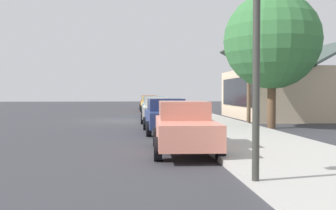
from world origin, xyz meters
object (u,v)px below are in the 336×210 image
(car_skyblue, at_px, (154,106))
(traffic_light_main, at_px, (202,6))
(car_cherry, at_px, (149,102))
(car_mustard, at_px, (151,104))
(fire_hydrant_red, at_px, (164,106))
(car_navy, at_px, (166,115))
(car_coral, at_px, (184,126))
(car_ivory, at_px, (157,109))
(utility_pole_wooden, at_px, (249,59))
(shade_tree, at_px, (272,41))

(car_skyblue, xyz_separation_m, traffic_light_main, (23.56, -0.23, 2.67))
(car_cherry, distance_m, traffic_light_main, 36.30)
(car_mustard, bearing_deg, fire_hydrant_red, 140.68)
(traffic_light_main, bearing_deg, car_navy, 179.00)
(car_cherry, relative_size, car_coral, 0.92)
(car_mustard, relative_size, car_ivory, 0.91)
(utility_pole_wooden, relative_size, fire_hydrant_red, 10.56)
(car_ivory, bearing_deg, car_skyblue, -178.73)
(car_cherry, distance_m, car_coral, 31.45)
(shade_tree, bearing_deg, fire_hydrant_red, -167.68)
(traffic_light_main, bearing_deg, car_cherry, 179.53)
(car_cherry, height_order, utility_pole_wooden, utility_pole_wooden)
(car_skyblue, height_order, car_ivory, same)
(car_coral, bearing_deg, car_cherry, -177.86)
(car_skyblue, bearing_deg, fire_hydrant_red, 172.46)
(shade_tree, bearing_deg, car_cherry, -166.77)
(car_cherry, distance_m, car_ivory, 18.82)
(car_ivory, relative_size, car_coral, 1.02)
(car_mustard, distance_m, utility_pole_wooden, 15.44)
(shade_tree, bearing_deg, car_skyblue, -153.08)
(shade_tree, bearing_deg, traffic_light_main, -25.30)
(car_ivory, bearing_deg, traffic_light_main, 2.02)
(utility_pole_wooden, distance_m, fire_hydrant_red, 16.85)
(car_navy, relative_size, car_coral, 0.98)
(car_coral, bearing_deg, traffic_light_main, -1.09)
(car_coral, relative_size, traffic_light_main, 0.92)
(fire_hydrant_red, bearing_deg, car_ivory, -6.13)
(traffic_light_main, bearing_deg, shade_tree, 154.70)
(car_coral, distance_m, utility_pole_wooden, 12.66)
(car_mustard, height_order, car_skyblue, same)
(utility_pole_wooden, bearing_deg, car_ivory, -106.05)
(car_cherry, relative_size, traffic_light_main, 0.85)
(car_skyblue, distance_m, fire_hydrant_red, 8.34)
(car_cherry, xyz_separation_m, traffic_light_main, (36.20, -0.30, 2.68))
(car_mustard, height_order, car_navy, same)
(car_ivory, xyz_separation_m, fire_hydrant_red, (-14.41, 1.55, -0.32))
(car_mustard, xyz_separation_m, car_skyblue, (6.33, -0.01, 0.00))
(car_coral, height_order, fire_hydrant_red, car_coral)
(car_navy, bearing_deg, car_coral, -0.49)
(car_skyblue, relative_size, utility_pole_wooden, 0.66)
(car_skyblue, relative_size, car_ivory, 1.02)
(car_skyblue, xyz_separation_m, fire_hydrant_red, (-8.21, 1.43, -0.32))
(car_navy, distance_m, utility_pole_wooden, 8.07)
(car_mustard, height_order, utility_pole_wooden, utility_pole_wooden)
(traffic_light_main, height_order, fire_hydrant_red, traffic_light_main)
(car_mustard, distance_m, car_ivory, 12.52)
(car_mustard, height_order, car_ivory, same)
(shade_tree, xyz_separation_m, traffic_light_main, (12.44, -5.88, -1.09))
(car_ivory, height_order, car_coral, same)
(car_skyblue, xyz_separation_m, shade_tree, (11.12, 5.65, 3.76))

